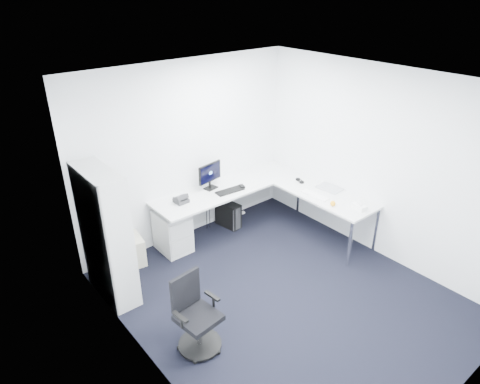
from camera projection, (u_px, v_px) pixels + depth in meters
ground at (283, 297)px, 5.48m from camera, size 4.20×4.20×0.00m
ceiling at (295, 85)px, 4.28m from camera, size 4.20×4.20×0.00m
wall_back at (187, 152)px, 6.33m from camera, size 3.60×0.02×2.70m
wall_front at (475, 299)px, 3.43m from camera, size 3.60×0.02×2.70m
wall_left at (147, 264)px, 3.86m from camera, size 0.02×4.20×2.70m
wall_right at (380, 165)px, 5.90m from camera, size 0.02×4.20×2.70m
l_desk at (246, 216)px, 6.59m from camera, size 2.60×1.45×0.76m
drawer_pedestal at (173, 231)px, 6.31m from camera, size 0.41×0.51×0.63m
bookshelf at (106, 236)px, 5.17m from camera, size 0.34×0.87×1.74m
task_chair at (198, 316)px, 4.54m from camera, size 0.55×0.55×0.89m
black_pc_tower at (228, 214)px, 6.97m from camera, size 0.25×0.45×0.42m
beige_pc_tower at (135, 249)px, 6.09m from camera, size 0.26×0.45×0.41m
power_strip at (237, 215)px, 7.35m from camera, size 0.31×0.08×0.04m
monitor at (210, 176)px, 6.49m from camera, size 0.46×0.22×0.42m
black_keyboard at (230, 191)px, 6.49m from camera, size 0.46×0.20×0.02m
mouse at (242, 186)px, 6.61m from camera, size 0.09×0.12×0.03m
desk_phone at (181, 198)px, 6.15m from camera, size 0.19×0.19×0.13m
laptop at (330, 181)px, 6.52m from camera, size 0.41×0.40×0.27m
white_keyboard at (315, 195)px, 6.36m from camera, size 0.14×0.45×0.01m
headphones at (300, 180)px, 6.80m from camera, size 0.15×0.20×0.05m
orange_fruit at (333, 203)px, 6.07m from camera, size 0.08×0.08×0.08m
tissue_box at (359, 207)px, 5.98m from camera, size 0.14×0.22×0.07m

